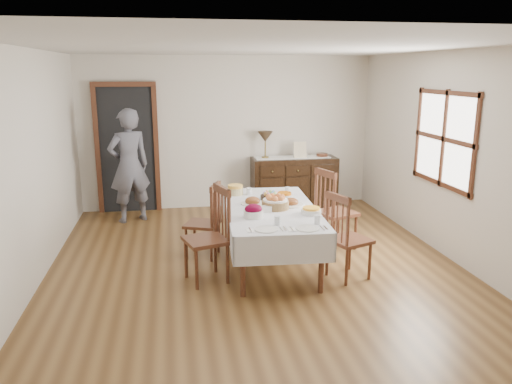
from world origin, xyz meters
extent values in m
plane|color=brown|center=(0.00, 0.00, 0.00)|extent=(6.00, 6.00, 0.00)
cube|color=silver|center=(0.00, 0.00, 2.60)|extent=(5.00, 6.00, 0.02)
cube|color=silver|center=(0.00, 3.00, 1.30)|extent=(5.00, 0.02, 2.60)
cube|color=silver|center=(0.00, -3.00, 1.30)|extent=(5.00, 0.02, 2.60)
cube|color=silver|center=(-2.50, 0.00, 1.30)|extent=(0.02, 6.00, 2.60)
cube|color=silver|center=(2.50, 0.00, 1.30)|extent=(0.02, 6.00, 2.60)
cube|color=white|center=(2.49, 0.30, 1.50)|extent=(0.02, 1.30, 1.10)
cube|color=#502B1A|center=(2.48, 0.30, 1.50)|extent=(0.03, 1.46, 1.26)
cube|color=black|center=(-1.70, 2.96, 1.05)|extent=(0.90, 0.06, 2.10)
cube|color=#502B1A|center=(-1.70, 2.94, 1.05)|extent=(1.04, 0.08, 2.18)
cube|color=silver|center=(0.20, 0.18, 0.71)|extent=(1.16, 2.13, 0.04)
cylinder|color=#502B1A|center=(-0.28, -0.68, 0.33)|extent=(0.06, 0.06, 0.67)
cylinder|color=#502B1A|center=(0.57, -0.73, 0.33)|extent=(0.06, 0.06, 0.67)
cylinder|color=#502B1A|center=(-0.17, 1.10, 0.33)|extent=(0.06, 0.06, 0.67)
cylinder|color=#502B1A|center=(0.68, 1.05, 0.33)|extent=(0.06, 0.06, 0.67)
cube|color=silver|center=(-0.33, 0.22, 0.57)|extent=(0.14, 2.11, 0.32)
cube|color=silver|center=(0.73, 0.15, 0.57)|extent=(0.14, 2.11, 0.32)
cube|color=silver|center=(0.14, -0.86, 0.57)|extent=(1.08, 0.08, 0.32)
cube|color=silver|center=(0.26, 1.23, 0.57)|extent=(1.08, 0.08, 0.32)
cube|color=#502B1A|center=(-0.63, -0.20, 0.49)|extent=(0.57, 0.57, 0.04)
cylinder|color=#502B1A|center=(-0.86, -0.08, 0.23)|extent=(0.04, 0.04, 0.47)
cylinder|color=#502B1A|center=(-0.75, -0.43, 0.23)|extent=(0.04, 0.04, 0.47)
cylinder|color=#502B1A|center=(-0.50, 0.03, 0.23)|extent=(0.04, 0.04, 0.47)
cylinder|color=#502B1A|center=(-0.40, -0.33, 0.23)|extent=(0.04, 0.04, 0.47)
cylinder|color=#502B1A|center=(-0.49, 0.04, 0.79)|extent=(0.04, 0.04, 0.61)
cylinder|color=#502B1A|center=(-0.37, -0.33, 0.79)|extent=(0.04, 0.04, 0.61)
cube|color=#502B1A|center=(-0.43, -0.14, 1.05)|extent=(0.17, 0.43, 0.09)
cylinder|color=#502B1A|center=(-0.46, -0.05, 0.77)|extent=(0.02, 0.02, 0.50)
cylinder|color=#502B1A|center=(-0.43, -0.14, 0.77)|extent=(0.02, 0.02, 0.50)
cylinder|color=#502B1A|center=(-0.40, -0.24, 0.77)|extent=(0.02, 0.02, 0.50)
cube|color=#502B1A|center=(-0.62, 0.59, 0.43)|extent=(0.52, 0.52, 0.04)
cylinder|color=#502B1A|center=(-0.71, 0.80, 0.21)|extent=(0.03, 0.03, 0.41)
cylinder|color=#502B1A|center=(-0.83, 0.49, 0.21)|extent=(0.03, 0.03, 0.41)
cylinder|color=#502B1A|center=(-0.41, 0.68, 0.21)|extent=(0.03, 0.03, 0.41)
cylinder|color=#502B1A|center=(-0.53, 0.37, 0.21)|extent=(0.03, 0.03, 0.41)
cylinder|color=#502B1A|center=(-0.39, 0.68, 0.70)|extent=(0.04, 0.04, 0.54)
cylinder|color=#502B1A|center=(-0.51, 0.36, 0.70)|extent=(0.04, 0.04, 0.54)
cube|color=#502B1A|center=(-0.45, 0.52, 0.93)|extent=(0.18, 0.37, 0.08)
cylinder|color=#502B1A|center=(-0.42, 0.60, 0.68)|extent=(0.02, 0.02, 0.44)
cylinder|color=#502B1A|center=(-0.45, 0.52, 0.68)|extent=(0.02, 0.02, 0.44)
cylinder|color=#502B1A|center=(-0.48, 0.44, 0.68)|extent=(0.02, 0.02, 0.44)
cube|color=#502B1A|center=(1.00, -0.39, 0.46)|extent=(0.55, 0.55, 0.04)
cylinder|color=#502B1A|center=(1.23, -0.49, 0.22)|extent=(0.04, 0.04, 0.44)
cylinder|color=#502B1A|center=(1.10, -0.17, 0.22)|extent=(0.04, 0.04, 0.44)
cylinder|color=#502B1A|center=(0.91, -0.61, 0.22)|extent=(0.04, 0.04, 0.44)
cylinder|color=#502B1A|center=(0.78, -0.29, 0.22)|extent=(0.04, 0.04, 0.44)
cylinder|color=#502B1A|center=(0.89, -0.63, 0.74)|extent=(0.04, 0.04, 0.57)
cylinder|color=#502B1A|center=(0.76, -0.29, 0.74)|extent=(0.04, 0.04, 0.57)
cube|color=#502B1A|center=(0.82, -0.46, 0.98)|extent=(0.18, 0.39, 0.08)
cylinder|color=#502B1A|center=(0.86, -0.54, 0.72)|extent=(0.02, 0.02, 0.47)
cylinder|color=#502B1A|center=(0.82, -0.46, 0.72)|extent=(0.02, 0.02, 0.47)
cylinder|color=#502B1A|center=(0.79, -0.37, 0.72)|extent=(0.02, 0.02, 0.47)
cube|color=#502B1A|center=(1.19, 0.60, 0.49)|extent=(0.58, 0.58, 0.04)
cylinder|color=#502B1A|center=(1.42, 0.49, 0.23)|extent=(0.04, 0.04, 0.47)
cylinder|color=#502B1A|center=(1.30, 0.84, 0.23)|extent=(0.04, 0.04, 0.47)
cylinder|color=#502B1A|center=(1.07, 0.37, 0.23)|extent=(0.04, 0.04, 0.47)
cylinder|color=#502B1A|center=(0.95, 0.72, 0.23)|extent=(0.04, 0.04, 0.47)
cylinder|color=#502B1A|center=(1.06, 0.35, 0.79)|extent=(0.04, 0.04, 0.61)
cylinder|color=#502B1A|center=(0.93, 0.72, 0.79)|extent=(0.04, 0.04, 0.61)
cube|color=#502B1A|center=(0.99, 0.53, 1.06)|extent=(0.18, 0.43, 0.09)
cylinder|color=#502B1A|center=(1.02, 0.44, 0.77)|extent=(0.02, 0.02, 0.50)
cylinder|color=#502B1A|center=(0.99, 0.53, 0.77)|extent=(0.02, 0.02, 0.50)
cylinder|color=#502B1A|center=(0.96, 0.63, 0.77)|extent=(0.02, 0.02, 0.50)
cube|color=black|center=(1.12, 2.72, 0.44)|extent=(1.47, 0.49, 0.88)
cube|color=black|center=(0.68, 2.46, 0.71)|extent=(0.41, 0.02, 0.18)
sphere|color=brown|center=(0.68, 2.44, 0.71)|extent=(0.03, 0.03, 0.03)
cube|color=black|center=(1.12, 2.46, 0.71)|extent=(0.41, 0.02, 0.18)
sphere|color=brown|center=(1.12, 2.44, 0.71)|extent=(0.03, 0.03, 0.03)
cube|color=black|center=(1.56, 2.46, 0.71)|extent=(0.41, 0.02, 0.18)
sphere|color=brown|center=(1.56, 2.44, 0.71)|extent=(0.03, 0.03, 0.03)
imported|color=#565763|center=(-1.64, 2.34, 0.96)|extent=(0.70, 0.59, 1.91)
cylinder|color=brown|center=(0.24, 0.13, 0.78)|extent=(0.33, 0.33, 0.10)
cylinder|color=white|center=(0.24, 0.13, 0.83)|extent=(0.30, 0.30, 0.02)
sphere|color=#CB6D36|center=(0.32, 0.13, 0.86)|extent=(0.08, 0.08, 0.08)
sphere|color=#CB6D36|center=(0.29, 0.19, 0.86)|extent=(0.08, 0.08, 0.08)
sphere|color=#CB6D36|center=(0.22, 0.21, 0.86)|extent=(0.08, 0.08, 0.08)
sphere|color=#CB6D36|center=(0.17, 0.16, 0.86)|extent=(0.08, 0.08, 0.08)
sphere|color=#CB6D36|center=(0.17, 0.09, 0.86)|extent=(0.08, 0.08, 0.08)
sphere|color=#CB6D36|center=(0.22, 0.05, 0.86)|extent=(0.08, 0.08, 0.08)
sphere|color=#CB6D36|center=(0.29, 0.06, 0.86)|extent=(0.08, 0.08, 0.08)
cylinder|color=black|center=(0.26, 0.57, 0.75)|extent=(0.25, 0.25, 0.06)
ellipsoid|color=pink|center=(0.33, 0.57, 0.81)|extent=(0.05, 0.05, 0.06)
ellipsoid|color=#7BC2FF|center=(0.32, 0.61, 0.81)|extent=(0.05, 0.05, 0.06)
ellipsoid|color=#AAE979|center=(0.28, 0.63, 0.81)|extent=(0.05, 0.05, 0.06)
ellipsoid|color=#F6915C|center=(0.23, 0.63, 0.81)|extent=(0.05, 0.05, 0.06)
ellipsoid|color=#D5A4F1|center=(0.20, 0.59, 0.81)|extent=(0.05, 0.05, 0.06)
ellipsoid|color=#E7B657|center=(0.20, 0.54, 0.81)|extent=(0.05, 0.05, 0.06)
ellipsoid|color=pink|center=(0.23, 0.51, 0.81)|extent=(0.05, 0.05, 0.06)
ellipsoid|color=#7BC2FF|center=(0.28, 0.50, 0.81)|extent=(0.05, 0.05, 0.06)
ellipsoid|color=#AAE979|center=(0.32, 0.52, 0.81)|extent=(0.05, 0.05, 0.06)
cylinder|color=silver|center=(0.00, 0.39, 0.73)|extent=(0.30, 0.30, 0.01)
ellipsoid|color=brown|center=(0.00, 0.39, 0.76)|extent=(0.19, 0.16, 0.11)
cylinder|color=silver|center=(0.46, 0.24, 0.74)|extent=(0.32, 0.32, 0.02)
ellipsoid|color=brown|center=(0.46, 0.24, 0.77)|extent=(0.19, 0.16, 0.11)
cylinder|color=silver|center=(-0.08, -0.19, 0.77)|extent=(0.23, 0.23, 0.08)
ellipsoid|color=#57001C|center=(-0.08, -0.19, 0.83)|extent=(0.20, 0.17, 0.11)
cylinder|color=silver|center=(0.45, 0.56, 0.76)|extent=(0.21, 0.21, 0.06)
cylinder|color=#D36407|center=(0.45, 0.56, 0.80)|extent=(0.18, 0.18, 0.03)
cylinder|color=#CCBE82|center=(-0.15, 0.90, 0.77)|extent=(0.22, 0.22, 0.09)
cylinder|color=gold|center=(-0.15, 0.90, 0.84)|extent=(0.20, 0.20, 0.04)
cylinder|color=silver|center=(0.61, -0.16, 0.75)|extent=(0.24, 0.24, 0.05)
cylinder|color=#FAAB2B|center=(0.61, -0.16, 0.79)|extent=(0.20, 0.20, 0.02)
cube|color=silver|center=(0.10, 0.01, 0.76)|extent=(0.15, 0.10, 0.07)
cylinder|color=silver|center=(-0.02, -0.67, 0.73)|extent=(0.25, 0.25, 0.01)
cube|color=white|center=(-0.19, -0.67, 0.73)|extent=(0.09, 0.12, 0.01)
cube|color=silver|center=(-0.19, -0.67, 0.74)|extent=(0.02, 0.16, 0.01)
cube|color=silver|center=(0.14, -0.67, 0.73)|extent=(0.02, 0.18, 0.01)
cube|color=silver|center=(0.18, -0.67, 0.73)|extent=(0.03, 0.14, 0.01)
cylinder|color=white|center=(0.13, -0.52, 0.78)|extent=(0.07, 0.07, 0.10)
cylinder|color=silver|center=(0.41, -0.71, 0.73)|extent=(0.25, 0.25, 0.01)
cube|color=white|center=(0.24, -0.71, 0.73)|extent=(0.09, 0.12, 0.01)
cube|color=silver|center=(0.24, -0.71, 0.74)|extent=(0.02, 0.16, 0.01)
cube|color=silver|center=(0.57, -0.71, 0.73)|extent=(0.02, 0.18, 0.01)
cube|color=silver|center=(0.61, -0.71, 0.73)|extent=(0.03, 0.14, 0.01)
cylinder|color=white|center=(0.56, -0.56, 0.78)|extent=(0.07, 0.07, 0.10)
cylinder|color=white|center=(0.03, 0.86, 0.77)|extent=(0.07, 0.07, 0.09)
cylinder|color=white|center=(0.56, 0.83, 0.77)|extent=(0.07, 0.07, 0.09)
cube|color=white|center=(1.09, 2.75, 0.89)|extent=(1.30, 0.35, 0.01)
cylinder|color=brown|center=(0.61, 2.76, 0.90)|extent=(0.12, 0.12, 0.03)
cylinder|color=brown|center=(0.61, 2.76, 1.04)|extent=(0.02, 0.02, 0.25)
cone|color=#403120|center=(0.61, 2.76, 1.25)|extent=(0.26, 0.26, 0.18)
cube|color=beige|center=(1.21, 2.67, 1.02)|extent=(0.22, 0.08, 0.28)
cylinder|color=#502B1A|center=(1.62, 2.73, 0.91)|extent=(0.20, 0.20, 0.06)
camera|label=1|loc=(-0.97, -5.56, 2.36)|focal=35.00mm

